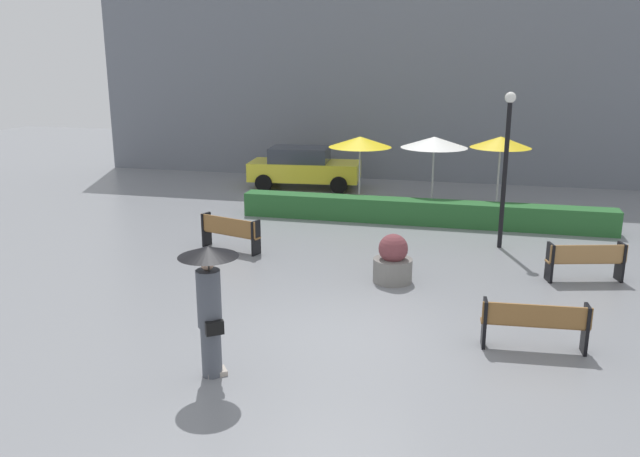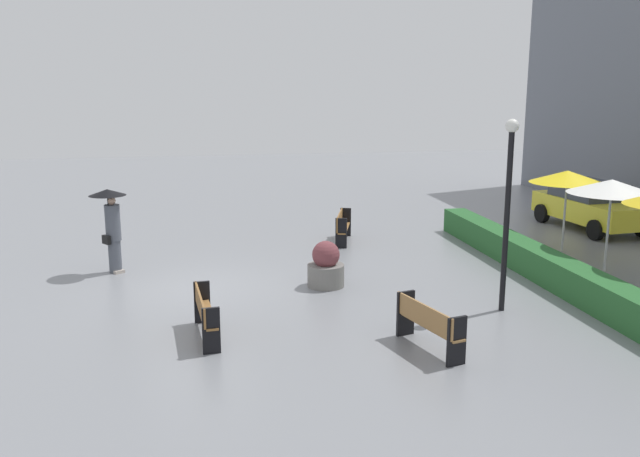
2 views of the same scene
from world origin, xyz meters
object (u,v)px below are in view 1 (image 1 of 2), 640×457
bench_far_right (586,259)px  bench_near_right (535,322)px  patio_umbrella_yellow_far (501,142)px  parked_car (304,167)px  planter_pot (393,261)px  lamp_post (506,155)px  patio_umbrella_white (434,142)px  patio_umbrella_yellow (360,142)px  bench_far_left (230,231)px  pedestrian_with_umbrella (209,295)px

bench_far_right → bench_near_right: bearing=-109.2°
bench_far_right → patio_umbrella_yellow_far: (-1.82, 6.13, 1.81)m
bench_near_right → parked_car: parked_car is taller
bench_far_right → parked_car: (-8.99, 8.86, 0.29)m
planter_pot → lamp_post: lamp_post is taller
bench_far_right → patio_umbrella_white: size_ratio=0.72×
patio_umbrella_yellow → patio_umbrella_white: bearing=-5.9°
bench_far_right → patio_umbrella_yellow: bearing=134.9°
parked_car → bench_far_left: bearing=-88.0°
bench_near_right → patio_umbrella_yellow: patio_umbrella_yellow is taller
bench_far_left → parked_car: 8.52m
patio_umbrella_white → patio_umbrella_yellow_far: 2.06m
lamp_post → patio_umbrella_white: (-2.08, 3.80, -0.22)m
planter_pot → parked_car: (-4.76, 9.91, 0.34)m
planter_pot → lamp_post: (2.43, 3.37, 2.01)m
bench_far_left → parked_car: (-0.30, 8.51, 0.28)m
patio_umbrella_yellow → parked_car: size_ratio=0.54×
planter_pot → patio_umbrella_yellow_far: size_ratio=0.44×
bench_far_left → pedestrian_with_umbrella: bearing=-70.8°
lamp_post → patio_umbrella_yellow_far: (-0.02, 3.80, -0.16)m
bench_far_right → patio_umbrella_yellow: 9.14m
bench_far_left → patio_umbrella_yellow_far: bearing=40.1°
lamp_post → pedestrian_with_umbrella: bearing=-118.5°
patio_umbrella_yellow_far → bench_near_right: bearing=-87.6°
patio_umbrella_white → bench_far_left: bearing=-129.8°
patio_umbrella_yellow_far → bench_far_right: bearing=-73.4°
bench_far_left → planter_pot: planter_pot is taller
bench_far_left → parked_car: bearing=92.0°
planter_pot → pedestrian_with_umbrella: bearing=-113.2°
lamp_post → patio_umbrella_yellow_far: lamp_post is taller
bench_near_right → lamp_post: lamp_post is taller
bench_far_right → lamp_post: (-1.80, 2.32, 1.97)m
patio_umbrella_yellow → patio_umbrella_yellow_far: bearing=-3.1°
patio_umbrella_yellow → patio_umbrella_white: patio_umbrella_white is taller
bench_far_left → planter_pot: size_ratio=1.59×
bench_far_right → pedestrian_with_umbrella: bearing=-136.1°
bench_far_right → patio_umbrella_yellow_far: bearing=106.6°
planter_pot → patio_umbrella_white: (0.34, 7.17, 1.79)m
patio_umbrella_yellow_far → parked_car: 7.82m
bench_near_right → patio_umbrella_yellow: (-4.95, 10.35, 1.64)m
bench_far_left → pedestrian_with_umbrella: 6.95m
bench_far_left → bench_far_right: bearing=-2.3°
patio_umbrella_yellow_far → patio_umbrella_white: bearing=-179.7°
pedestrian_with_umbrella → lamp_post: (4.62, 8.49, 1.11)m
bench_near_right → lamp_post: 6.61m
bench_far_right → patio_umbrella_white: bearing=122.4°
bench_far_right → patio_umbrella_yellow_far: patio_umbrella_yellow_far is taller
lamp_post → bench_far_left: bearing=-164.0°
lamp_post → patio_umbrella_white: bearing=118.8°
planter_pot → parked_car: parked_car is taller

